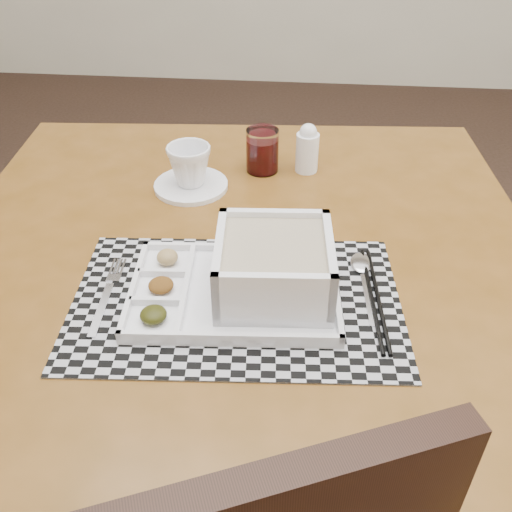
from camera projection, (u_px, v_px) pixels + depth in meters
The scene contains 11 objects.
floor at pixel (280, 358), 1.84m from camera, with size 5.00×5.00×0.00m, color black.
dining_table at pixel (242, 286), 1.04m from camera, with size 1.11×1.11×0.78m.
placemat at pixel (236, 301), 0.88m from camera, with size 0.50×0.32×0.00m, color #ACADB4.
serving_tray at pixel (262, 274), 0.87m from camera, with size 0.33×0.24×0.10m.
fork at pixel (108, 293), 0.89m from camera, with size 0.03×0.19×0.00m.
spoon at pixel (362, 268), 0.94m from camera, with size 0.04×0.18×0.01m.
chopsticks at pixel (375, 298), 0.88m from camera, with size 0.03×0.24×0.01m.
saucer at pixel (191, 186), 1.16m from camera, with size 0.15×0.15×0.01m, color white.
cup at pixel (189, 165), 1.13m from camera, with size 0.09×0.09×0.08m, color white.
juice_glass at pixel (262, 152), 1.20m from camera, with size 0.07×0.07×0.09m.
creamer_bottle at pixel (307, 149), 1.19m from camera, with size 0.05×0.05×0.11m.
Camera 1 is at (0.04, -1.27, 1.37)m, focal length 40.00 mm.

